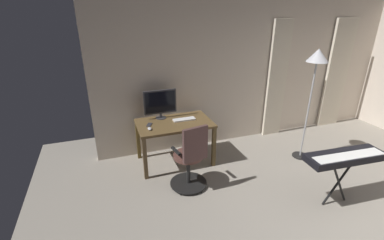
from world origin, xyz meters
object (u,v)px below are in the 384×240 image
at_px(desk, 175,128).
at_px(computer_mouse, 150,129).
at_px(computer_monitor, 160,103).
at_px(piano_keyboard, 345,158).
at_px(cell_phone_face_up, 149,125).
at_px(floor_lamp, 316,67).
at_px(office_chair, 191,160).
at_px(computer_keyboard, 184,119).

xyz_separation_m(desk, computer_mouse, (0.45, 0.15, 0.12)).
relative_size(computer_monitor, piano_keyboard, 0.51).
height_order(desk, cell_phone_face_up, cell_phone_face_up).
bearing_deg(piano_keyboard, desk, -40.57).
bearing_deg(floor_lamp, office_chair, 5.23).
relative_size(office_chair, computer_monitor, 1.88).
bearing_deg(floor_lamp, desk, -15.12).
relative_size(computer_mouse, piano_keyboard, 0.09).
relative_size(computer_monitor, computer_mouse, 5.58).
bearing_deg(office_chair, cell_phone_face_up, 106.99).
distance_m(computer_monitor, computer_keyboard, 0.49).
relative_size(computer_mouse, floor_lamp, 0.05).
bearing_deg(cell_phone_face_up, desk, -158.67).
relative_size(computer_keyboard, piano_keyboard, 0.35).
bearing_deg(computer_keyboard, computer_monitor, -32.88).
height_order(office_chair, computer_keyboard, office_chair).
distance_m(computer_monitor, cell_phone_face_up, 0.43).
bearing_deg(floor_lamp, computer_monitor, -19.83).
xyz_separation_m(computer_monitor, floor_lamp, (-2.37, 0.85, 0.61)).
bearing_deg(computer_monitor, piano_keyboard, 133.65).
height_order(desk, office_chair, office_chair).
relative_size(desk, computer_mouse, 12.37).
bearing_deg(computer_monitor, computer_keyboard, 147.12).
height_order(computer_monitor, floor_lamp, floor_lamp).
height_order(desk, computer_mouse, computer_mouse).
xyz_separation_m(desk, computer_keyboard, (-0.18, -0.03, 0.11)).
height_order(desk, floor_lamp, floor_lamp).
height_order(computer_mouse, piano_keyboard, computer_mouse).
xyz_separation_m(desk, office_chair, (-0.01, 0.80, -0.17)).
distance_m(desk, piano_keyboard, 2.52).
bearing_deg(computer_monitor, desk, 122.99).
height_order(desk, computer_monitor, computer_monitor).
relative_size(cell_phone_face_up, piano_keyboard, 0.13).
xyz_separation_m(office_chair, computer_mouse, (0.45, -0.64, 0.29)).
bearing_deg(computer_mouse, floor_lamp, 170.56).
height_order(office_chair, cell_phone_face_up, office_chair).
xyz_separation_m(desk, computer_monitor, (0.17, -0.26, 0.38)).
relative_size(computer_keyboard, cell_phone_face_up, 2.62).
xyz_separation_m(computer_mouse, floor_lamp, (-2.65, 0.44, 0.87)).
height_order(office_chair, computer_mouse, office_chair).
bearing_deg(cell_phone_face_up, computer_monitor, -111.77).
xyz_separation_m(computer_monitor, cell_phone_face_up, (0.25, 0.23, -0.27)).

